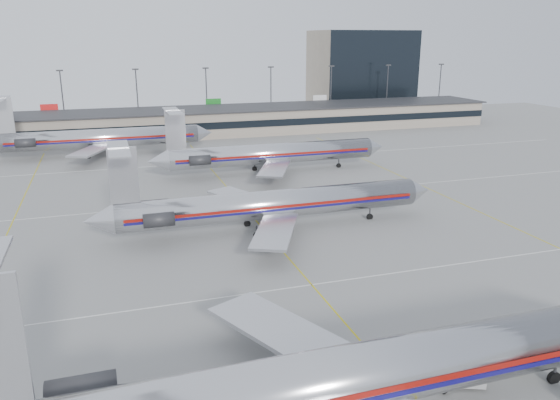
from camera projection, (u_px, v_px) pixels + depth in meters
name	position (u px, v px, depth m)	size (l,w,h in m)	color
ground	(357.00, 337.00, 43.20)	(260.00, 260.00, 0.00)	gray
apron_markings	(312.00, 285.00, 52.32)	(160.00, 0.15, 0.02)	silver
terminal	(181.00, 122.00, 131.69)	(162.00, 17.00, 6.25)	gray
light_mast_row	(173.00, 94.00, 142.93)	(163.60, 0.40, 15.28)	#38383D
distant_building	(361.00, 71.00, 174.62)	(30.00, 20.00, 25.00)	tan
jet_foreground	(346.00, 377.00, 31.83)	(48.94, 28.82, 12.81)	silver
jet_second_row	(267.00, 204.00, 66.20)	(43.84, 25.81, 11.47)	silver
jet_third_row	(269.00, 154.00, 94.87)	(42.89, 26.38, 11.73)	silver
jet_back_row	(98.00, 138.00, 108.89)	(44.57, 27.42, 12.19)	silver
belt_loader	(458.00, 377.00, 37.06)	(4.43, 2.60, 2.27)	#A3A3A3
ramp_worker_near	(517.00, 363.00, 38.31)	(0.61, 0.40, 1.66)	#AFCF13
ramp_worker_far	(518.00, 360.00, 38.49)	(0.89, 0.69, 1.82)	#DEEF16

